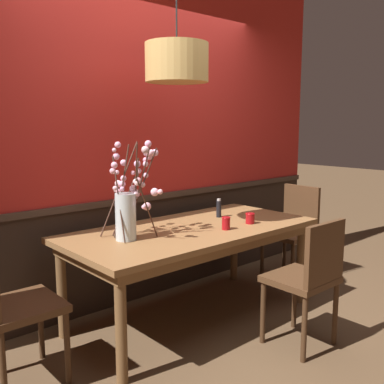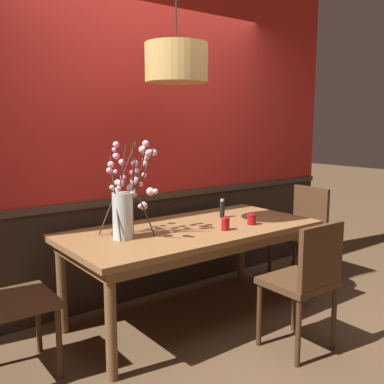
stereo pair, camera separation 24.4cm
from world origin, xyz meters
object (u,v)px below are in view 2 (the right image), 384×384
Objects in this scene: dining_table at (192,237)px; chair_far_side_left at (105,235)px; chair_head_west_end at (1,292)px; vase_with_blossoms at (126,204)px; chair_far_side_right at (162,227)px; candle_holder_nearer_edge at (225,224)px; candle_holder_nearer_center at (252,219)px; pendant_lamp at (176,63)px; chair_head_east_end at (302,229)px; condiment_bottle at (222,209)px; chair_near_side_right at (306,278)px.

dining_table is 0.97m from chair_far_side_left.
vase_with_blossoms is (0.86, 0.03, 0.42)m from chair_head_west_end.
chair_far_side_right reaches higher than candle_holder_nearer_edge.
candle_holder_nearer_center is (0.72, -1.12, 0.25)m from chair_far_side_left.
pendant_lamp is at bearing 133.19° from candle_holder_nearer_edge.
chair_head_east_end is 10.79× the size of candle_holder_nearer_center.
chair_head_east_end is at bearing -0.60° from pendant_lamp.
chair_far_side_left is at bearing 107.49° from dining_table.
chair_near_side_right is at bearing -97.95° from condiment_bottle.
pendant_lamp is (-0.54, 0.25, 1.17)m from candle_holder_nearer_center.
pendant_lamp reaches higher than candle_holder_nearer_center.
chair_head_west_end is at bearing -179.77° from chair_head_east_end.
chair_far_side_left is 1.09m from condiment_bottle.
chair_far_side_left is 1.24m from candle_holder_nearer_edge.
chair_near_side_right is 1.74m from pendant_lamp.
chair_far_side_left is at bearing 107.73° from chair_near_side_right.
chair_far_side_left is 1.36m from candle_holder_nearer_center.
chair_near_side_right is at bearing -47.87° from vase_with_blossoms.
chair_far_side_left is 1.41× the size of vase_with_blossoms.
chair_head_west_end is 1.90m from chair_near_side_right.
candle_holder_nearer_edge is (-0.14, 0.64, 0.27)m from chair_near_side_right.
candle_holder_nearer_edge is (-0.29, -0.01, 0.01)m from candle_holder_nearer_center.
chair_far_side_right is 1.36m from chair_head_east_end.
chair_far_side_right is 1.05× the size of chair_near_side_right.
condiment_bottle is at bearing 3.47° from chair_head_west_end.
dining_table is 2.21× the size of chair_near_side_right.
condiment_bottle is 1.26m from pendant_lamp.
chair_head_west_end reaches higher than chair_near_side_right.
chair_far_side_right reaches higher than chair_head_east_end.
vase_with_blossoms reaches higher than candle_holder_nearer_edge.
chair_far_side_left is 1.87m from chair_near_side_right.
candle_holder_nearer_edge is (1.54, -0.24, 0.23)m from chair_head_west_end.
candle_holder_nearer_center is 0.29m from candle_holder_nearer_edge.
chair_head_west_end reaches higher than dining_table.
pendant_lamp is (1.29, 0.03, 1.40)m from chair_head_west_end.
dining_table is 0.49m from candle_holder_nearer_center.
chair_head_east_end reaches higher than candle_holder_nearer_edge.
chair_near_side_right reaches higher than candle_holder_nearer_center.
chair_head_west_end is 0.95m from vase_with_blossoms.
pendant_lamp is (-0.11, 0.04, 1.29)m from dining_table.
pendant_lamp is at bearing -0.15° from vase_with_blossoms.
candle_holder_nearer_center is 0.54× the size of condiment_bottle.
candle_holder_nearer_edge reaches higher than candle_holder_nearer_center.
vase_with_blossoms reaches higher than chair_head_east_end.
chair_near_side_right is at bearing -66.83° from pendant_lamp.
chair_far_side_left is 1.05× the size of chair_head_east_end.
candle_holder_nearer_center is (0.12, -1.10, 0.25)m from chair_far_side_right.
chair_far_side_left is 1.88m from chair_head_east_end.
chair_head_west_end is 1.03× the size of chair_far_side_left.
chair_far_side_right is at bearing 70.60° from dining_table.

